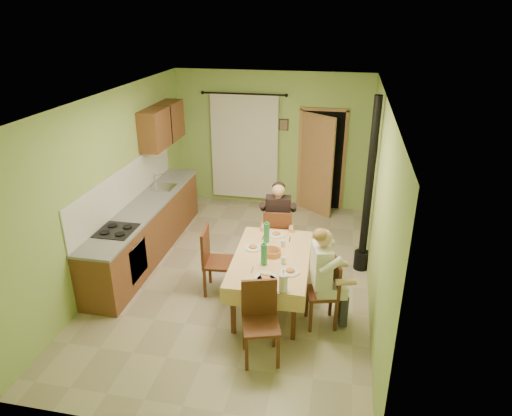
% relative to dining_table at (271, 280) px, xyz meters
% --- Properties ---
extents(floor, '(4.00, 6.00, 0.01)m').
position_rel_dining_table_xyz_m(floor, '(-0.61, 0.63, -0.38)').
color(floor, tan).
rests_on(floor, ground).
extents(room_shell, '(4.04, 6.04, 2.82)m').
position_rel_dining_table_xyz_m(room_shell, '(-0.61, 0.63, 1.44)').
color(room_shell, '#9BC062').
rests_on(room_shell, ground).
extents(kitchen_run, '(0.64, 3.64, 1.56)m').
position_rel_dining_table_xyz_m(kitchen_run, '(-2.32, 1.03, 0.10)').
color(kitchen_run, brown).
rests_on(kitchen_run, ground).
extents(upper_cabinets, '(0.35, 1.40, 0.70)m').
position_rel_dining_table_xyz_m(upper_cabinets, '(-2.43, 2.33, 1.57)').
color(upper_cabinets, brown).
rests_on(upper_cabinets, room_shell).
extents(curtain, '(1.70, 0.07, 2.22)m').
position_rel_dining_table_xyz_m(curtain, '(-1.16, 3.53, 0.88)').
color(curtain, black).
rests_on(curtain, ground).
extents(doorway, '(0.96, 0.53, 2.15)m').
position_rel_dining_table_xyz_m(doorway, '(0.40, 3.49, 0.67)').
color(doorway, black).
rests_on(doorway, ground).
extents(dining_table, '(1.10, 1.78, 0.76)m').
position_rel_dining_table_xyz_m(dining_table, '(0.00, 0.00, 0.00)').
color(dining_table, '#E4B97A').
rests_on(dining_table, ground).
extents(tableware, '(0.85, 1.63, 0.33)m').
position_rel_dining_table_xyz_m(tableware, '(0.02, -0.11, 0.45)').
color(tableware, white).
rests_on(tableware, dining_table).
extents(chair_far, '(0.49, 0.49, 1.01)m').
position_rel_dining_table_xyz_m(chair_far, '(-0.08, 1.10, -0.09)').
color(chair_far, '#552A17').
rests_on(chair_far, ground).
extents(chair_near, '(0.53, 0.53, 0.99)m').
position_rel_dining_table_xyz_m(chair_near, '(0.06, -1.13, -0.09)').
color(chair_near, '#552A17').
rests_on(chair_near, ground).
extents(chair_right, '(0.48, 0.48, 0.95)m').
position_rel_dining_table_xyz_m(chair_right, '(0.75, -0.33, -0.09)').
color(chair_right, '#552A17').
rests_on(chair_right, ground).
extents(chair_left, '(0.49, 0.49, 1.01)m').
position_rel_dining_table_xyz_m(chair_left, '(-0.81, 0.16, -0.09)').
color(chair_left, '#552A17').
rests_on(chair_left, ground).
extents(man_far, '(0.61, 0.50, 1.39)m').
position_rel_dining_table_xyz_m(man_far, '(-0.08, 1.12, 0.50)').
color(man_far, black).
rests_on(man_far, chair_far).
extents(man_right, '(0.55, 0.64, 1.39)m').
position_rel_dining_table_xyz_m(man_right, '(0.73, -0.33, 0.50)').
color(man_right, silver).
rests_on(man_right, chair_right).
extents(stove_flue, '(0.24, 0.24, 2.80)m').
position_rel_dining_table_xyz_m(stove_flue, '(1.29, 1.23, 0.64)').
color(stove_flue, black).
rests_on(stove_flue, ground).
extents(picture_back, '(0.19, 0.03, 0.23)m').
position_rel_dining_table_xyz_m(picture_back, '(-0.36, 3.60, 1.37)').
color(picture_back, black).
rests_on(picture_back, room_shell).
extents(picture_right, '(0.03, 0.31, 0.21)m').
position_rel_dining_table_xyz_m(picture_right, '(1.36, 1.83, 1.47)').
color(picture_right, brown).
rests_on(picture_right, room_shell).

